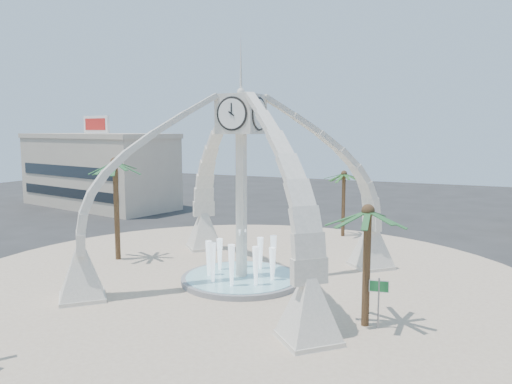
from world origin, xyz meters
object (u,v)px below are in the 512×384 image
at_px(street_sign, 379,293).
at_px(palm_east, 368,213).
at_px(palm_north, 344,175).
at_px(palm_west, 115,164).
at_px(clock_tower, 241,185).
at_px(fountain, 242,278).

bearing_deg(street_sign, palm_east, 160.44).
bearing_deg(palm_north, palm_west, -131.04).
relative_size(clock_tower, street_sign, 6.69).
bearing_deg(clock_tower, palm_east, -23.94).
bearing_deg(street_sign, clock_tower, 147.51).
bearing_deg(fountain, clock_tower, -90.00).
height_order(palm_east, street_sign, palm_east).
xyz_separation_m(clock_tower, street_sign, (9.78, -4.16, -4.57)).
distance_m(clock_tower, palm_north, 17.04).
relative_size(palm_east, palm_north, 1.02).
bearing_deg(palm_north, palm_east, -72.10).
distance_m(fountain, street_sign, 10.75).
height_order(palm_west, palm_north, palm_west).
height_order(clock_tower, street_sign, clock_tower).
height_order(clock_tower, palm_north, clock_tower).
relative_size(fountain, palm_west, 0.95).
height_order(palm_north, street_sign, palm_north).
height_order(clock_tower, fountain, clock_tower).
relative_size(clock_tower, palm_west, 2.12).
xyz_separation_m(palm_east, palm_north, (-6.75, 20.90, -0.05)).
distance_m(palm_east, palm_west, 21.13).
xyz_separation_m(clock_tower, palm_east, (9.10, -4.04, -0.55)).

